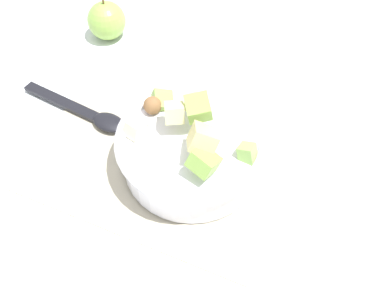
{
  "coord_description": "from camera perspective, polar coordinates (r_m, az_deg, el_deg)",
  "views": [
    {
      "loc": [
        -0.14,
        0.36,
        0.53
      ],
      "look_at": [
        0.01,
        0.01,
        0.05
      ],
      "focal_mm": 40.74,
      "sensor_mm": 36.0,
      "label": 1
    }
  ],
  "objects": [
    {
      "name": "salad_bowl",
      "position": [
        0.62,
        -0.04,
        -0.47
      ],
      "size": [
        0.22,
        0.22,
        0.12
      ],
      "color": "white",
      "rests_on": "placemat"
    },
    {
      "name": "whole_apple",
      "position": [
        0.87,
        -11.11,
        15.59
      ],
      "size": [
        0.07,
        0.07,
        0.08
      ],
      "color": "#8CB74C",
      "rests_on": "ground_plane"
    },
    {
      "name": "ground_plane",
      "position": [
        0.66,
        1.28,
        -2.71
      ],
      "size": [
        2.4,
        2.4,
        0.0
      ],
      "primitive_type": "plane",
      "color": "silver"
    },
    {
      "name": "serving_spoon",
      "position": [
        0.72,
        -13.28,
        3.86
      ],
      "size": [
        0.2,
        0.05,
        0.01
      ],
      "color": "black",
      "rests_on": "placemat"
    },
    {
      "name": "placemat",
      "position": [
        0.65,
        1.28,
        -2.55
      ],
      "size": [
        0.5,
        0.3,
        0.01
      ],
      "primitive_type": "cube",
      "color": "#BCB299",
      "rests_on": "ground_plane"
    }
  ]
}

